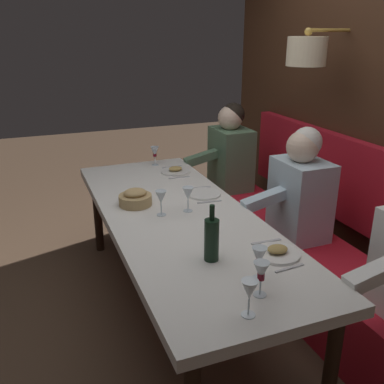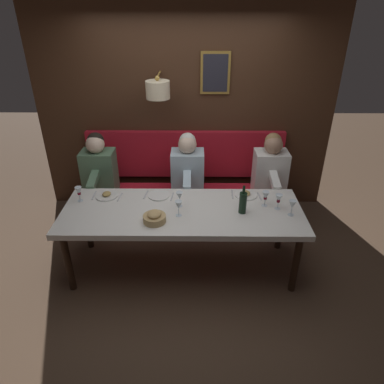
% 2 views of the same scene
% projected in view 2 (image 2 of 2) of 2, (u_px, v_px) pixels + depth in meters
% --- Properties ---
extents(ground_plane, '(12.00, 12.00, 0.00)m').
position_uv_depth(ground_plane, '(183.00, 266.00, 3.91)').
color(ground_plane, '#4C3828').
extents(dining_table, '(0.90, 2.45, 0.74)m').
position_uv_depth(dining_table, '(182.00, 215.00, 3.58)').
color(dining_table, silver).
rests_on(dining_table, ground_plane).
extents(banquette_bench, '(0.52, 2.65, 0.45)m').
position_uv_depth(banquette_bench, '(185.00, 207.00, 4.58)').
color(banquette_bench, red).
rests_on(banquette_bench, ground_plane).
extents(back_wall_panel, '(0.59, 3.85, 2.90)m').
position_uv_depth(back_wall_panel, '(185.00, 109.00, 4.53)').
color(back_wall_panel, '#422819').
rests_on(back_wall_panel, ground_plane).
extents(diner_nearest, '(0.60, 0.40, 0.79)m').
position_uv_depth(diner_nearest, '(271.00, 167.00, 4.28)').
color(diner_nearest, white).
rests_on(diner_nearest, banquette_bench).
extents(diner_near, '(0.60, 0.40, 0.79)m').
position_uv_depth(diner_near, '(188.00, 167.00, 4.29)').
color(diner_near, silver).
rests_on(diner_near, banquette_bench).
extents(diner_middle, '(0.60, 0.40, 0.79)m').
position_uv_depth(diner_middle, '(99.00, 166.00, 4.29)').
color(diner_middle, '#567A5B').
rests_on(diner_middle, banquette_bench).
extents(place_setting_0, '(0.24, 0.32, 0.05)m').
position_uv_depth(place_setting_0, '(107.00, 195.00, 3.78)').
color(place_setting_0, silver).
rests_on(place_setting_0, dining_table).
extents(place_setting_1, '(0.24, 0.33, 0.01)m').
position_uv_depth(place_setting_1, '(159.00, 195.00, 3.80)').
color(place_setting_1, white).
rests_on(place_setting_1, dining_table).
extents(place_setting_2, '(0.24, 0.32, 0.05)m').
position_uv_depth(place_setting_2, '(246.00, 194.00, 3.80)').
color(place_setting_2, white).
rests_on(place_setting_2, dining_table).
extents(wine_glass_0, '(0.07, 0.07, 0.16)m').
position_uv_depth(wine_glass_0, '(179.00, 196.00, 3.56)').
color(wine_glass_0, silver).
rests_on(wine_glass_0, dining_table).
extents(wine_glass_1, '(0.07, 0.07, 0.16)m').
position_uv_depth(wine_glass_1, '(279.00, 199.00, 3.51)').
color(wine_glass_1, silver).
rests_on(wine_glass_1, dining_table).
extents(wine_glass_2, '(0.07, 0.07, 0.16)m').
position_uv_depth(wine_glass_2, '(266.00, 196.00, 3.57)').
color(wine_glass_2, silver).
rests_on(wine_glass_2, dining_table).
extents(wine_glass_3, '(0.07, 0.07, 0.16)m').
position_uv_depth(wine_glass_3, '(79.00, 191.00, 3.65)').
color(wine_glass_3, silver).
rests_on(wine_glass_3, dining_table).
extents(wine_glass_4, '(0.07, 0.07, 0.16)m').
position_uv_depth(wine_glass_4, '(292.00, 205.00, 3.41)').
color(wine_glass_4, silver).
rests_on(wine_glass_4, dining_table).
extents(wine_glass_5, '(0.07, 0.07, 0.16)m').
position_uv_depth(wine_glass_5, '(178.00, 205.00, 3.40)').
color(wine_glass_5, silver).
rests_on(wine_glass_5, dining_table).
extents(wine_bottle, '(0.08, 0.08, 0.30)m').
position_uv_depth(wine_bottle, '(243.00, 202.00, 3.45)').
color(wine_bottle, black).
rests_on(wine_bottle, dining_table).
extents(bread_bowl, '(0.22, 0.22, 0.12)m').
position_uv_depth(bread_bowl, '(154.00, 217.00, 3.34)').
color(bread_bowl, tan).
rests_on(bread_bowl, dining_table).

